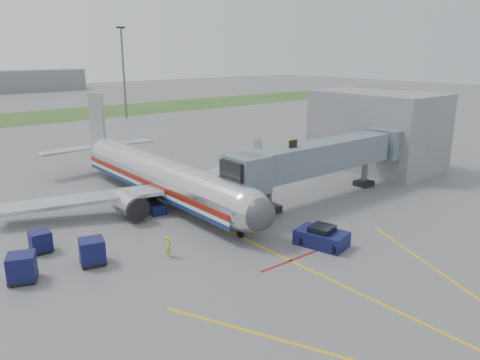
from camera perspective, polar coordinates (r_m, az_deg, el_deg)
ground at (r=38.47m, az=1.93°, el=-7.84°), size 400.00×400.00×0.00m
apron_markings at (r=33.78m, az=10.36°, el=-11.57°), size 21.52×50.00×0.01m
airliner at (r=49.50m, az=-9.68°, el=0.54°), size 32.10×35.67×10.25m
jet_bridge at (r=49.18m, az=9.51°, el=2.64°), size 25.30×4.00×6.90m
terminal at (r=65.42m, az=16.31°, el=5.88°), size 10.00×16.00×10.00m
light_mast_right at (r=112.56m, az=-14.01°, el=12.79°), size 2.00×0.44×20.40m
pushback_tug at (r=38.57m, az=9.92°, el=-6.89°), size 3.38×4.49×1.67m
baggage_cart_a at (r=36.39m, az=-17.57°, el=-8.32°), size 2.19×2.19×1.94m
baggage_cart_b at (r=35.55m, az=-25.05°, el=-9.66°), size 2.37×2.37×1.96m
baggage_cart_c at (r=39.93m, az=-23.14°, el=-6.92°), size 1.62×1.62×1.68m
belt_loader at (r=46.81m, az=-10.67°, el=-3.09°), size 1.73×4.45×2.13m
ground_power_cart at (r=48.76m, az=2.72°, el=-2.04°), size 1.52×1.11×1.13m
ramp_worker at (r=36.32m, az=-8.66°, el=-8.04°), size 0.68×0.73×1.68m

